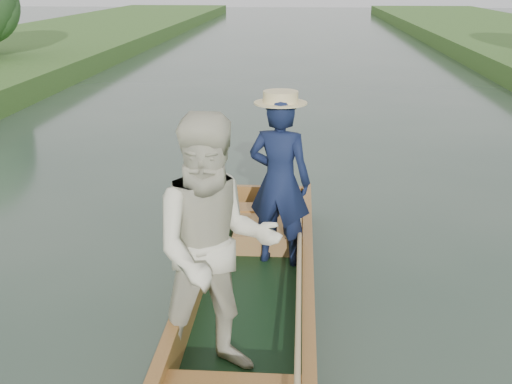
{
  "coord_description": "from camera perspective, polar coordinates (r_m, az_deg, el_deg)",
  "views": [
    {
      "loc": [
        0.41,
        -5.23,
        2.93
      ],
      "look_at": [
        0.0,
        0.6,
        0.95
      ],
      "focal_mm": 45.0,
      "sensor_mm": 36.0,
      "label": 1
    }
  ],
  "objects": [
    {
      "name": "ground",
      "position": [
        6.01,
        -0.41,
        -10.47
      ],
      "size": [
        120.0,
        120.0,
        0.0
      ],
      "primitive_type": "plane",
      "color": "#283D30",
      "rests_on": "ground"
    },
    {
      "name": "punt",
      "position": [
        5.43,
        -1.07,
        -4.95
      ],
      "size": [
        1.32,
        5.0,
        2.07
      ],
      "color": "black",
      "rests_on": "ground"
    }
  ]
}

